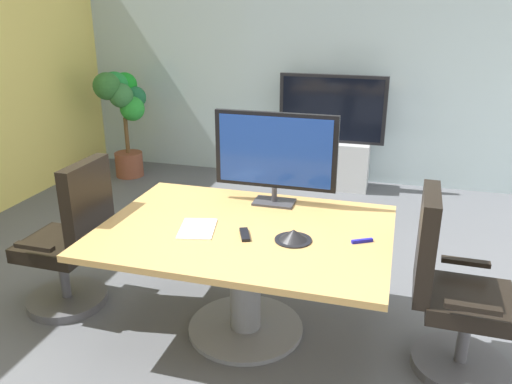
{
  "coord_description": "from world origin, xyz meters",
  "views": [
    {
      "loc": [
        0.83,
        -2.8,
        2.05
      ],
      "look_at": [
        -0.03,
        0.22,
        0.89
      ],
      "focal_mm": 36.01,
      "sensor_mm": 36.0,
      "label": 1
    }
  ],
  "objects_px": {
    "tv_monitor": "(275,153)",
    "potted_plant": "(123,106)",
    "office_chair_left": "(72,248)",
    "office_chair_right": "(451,300)",
    "remote_control": "(245,234)",
    "conference_table": "(245,255)",
    "conference_phone": "(293,236)",
    "wall_display_unit": "(330,150)"
  },
  "relations": [
    {
      "from": "office_chair_left",
      "to": "office_chair_right",
      "type": "xyz_separation_m",
      "value": [
        2.48,
        0.03,
        0.0
      ]
    },
    {
      "from": "conference_phone",
      "to": "office_chair_right",
      "type": "bearing_deg",
      "value": 4.11
    },
    {
      "from": "office_chair_left",
      "to": "office_chair_right",
      "type": "distance_m",
      "value": 2.48
    },
    {
      "from": "tv_monitor",
      "to": "potted_plant",
      "type": "xyz_separation_m",
      "value": [
        -2.45,
        2.24,
        -0.21
      ]
    },
    {
      "from": "potted_plant",
      "to": "office_chair_left",
      "type": "bearing_deg",
      "value": -67.62
    },
    {
      "from": "conference_table",
      "to": "potted_plant",
      "type": "bearing_deg",
      "value": 131.29
    },
    {
      "from": "conference_phone",
      "to": "office_chair_left",
      "type": "bearing_deg",
      "value": 178.61
    },
    {
      "from": "office_chair_right",
      "to": "tv_monitor",
      "type": "distance_m",
      "value": 1.42
    },
    {
      "from": "tv_monitor",
      "to": "potted_plant",
      "type": "distance_m",
      "value": 3.32
    },
    {
      "from": "conference_phone",
      "to": "remote_control",
      "type": "xyz_separation_m",
      "value": [
        -0.29,
        -0.02,
        -0.02
      ]
    },
    {
      "from": "remote_control",
      "to": "potted_plant",
      "type": "bearing_deg",
      "value": 107.7
    },
    {
      "from": "tv_monitor",
      "to": "wall_display_unit",
      "type": "xyz_separation_m",
      "value": [
        0.04,
        2.52,
        -0.66
      ]
    },
    {
      "from": "potted_plant",
      "to": "remote_control",
      "type": "relative_size",
      "value": 7.64
    },
    {
      "from": "office_chair_left",
      "to": "conference_phone",
      "type": "bearing_deg",
      "value": 89.34
    },
    {
      "from": "conference_table",
      "to": "wall_display_unit",
      "type": "xyz_separation_m",
      "value": [
        0.11,
        2.99,
        -0.11
      ]
    },
    {
      "from": "tv_monitor",
      "to": "potted_plant",
      "type": "relative_size",
      "value": 0.65
    },
    {
      "from": "office_chair_left",
      "to": "conference_phone",
      "type": "height_order",
      "value": "office_chair_left"
    },
    {
      "from": "conference_phone",
      "to": "wall_display_unit",
      "type": "bearing_deg",
      "value": 94.0
    },
    {
      "from": "wall_display_unit",
      "to": "remote_control",
      "type": "height_order",
      "value": "wall_display_unit"
    },
    {
      "from": "office_chair_left",
      "to": "conference_table",
      "type": "bearing_deg",
      "value": 93.05
    },
    {
      "from": "conference_phone",
      "to": "remote_control",
      "type": "bearing_deg",
      "value": -176.53
    },
    {
      "from": "office_chair_right",
      "to": "potted_plant",
      "type": "bearing_deg",
      "value": 54.19
    },
    {
      "from": "potted_plant",
      "to": "remote_control",
      "type": "xyz_separation_m",
      "value": [
        2.41,
        -2.81,
        -0.14
      ]
    },
    {
      "from": "office_chair_left",
      "to": "office_chair_right",
      "type": "height_order",
      "value": "same"
    },
    {
      "from": "conference_table",
      "to": "office_chair_right",
      "type": "relative_size",
      "value": 1.63
    },
    {
      "from": "conference_table",
      "to": "office_chair_left",
      "type": "xyz_separation_m",
      "value": [
        -1.24,
        -0.05,
        -0.1
      ]
    },
    {
      "from": "office_chair_right",
      "to": "potted_plant",
      "type": "distance_m",
      "value": 4.55
    },
    {
      "from": "tv_monitor",
      "to": "wall_display_unit",
      "type": "bearing_deg",
      "value": 89.16
    },
    {
      "from": "wall_display_unit",
      "to": "office_chair_left",
      "type": "bearing_deg",
      "value": -113.95
    },
    {
      "from": "potted_plant",
      "to": "tv_monitor",
      "type": "bearing_deg",
      "value": -42.44
    },
    {
      "from": "potted_plant",
      "to": "remote_control",
      "type": "height_order",
      "value": "potted_plant"
    },
    {
      "from": "conference_table",
      "to": "office_chair_left",
      "type": "distance_m",
      "value": 1.25
    },
    {
      "from": "remote_control",
      "to": "conference_phone",
      "type": "bearing_deg",
      "value": -19.39
    },
    {
      "from": "office_chair_left",
      "to": "remote_control",
      "type": "bearing_deg",
      "value": 88.22
    },
    {
      "from": "conference_table",
      "to": "remote_control",
      "type": "relative_size",
      "value": 10.48
    },
    {
      "from": "office_chair_left",
      "to": "tv_monitor",
      "type": "relative_size",
      "value": 1.3
    },
    {
      "from": "tv_monitor",
      "to": "conference_table",
      "type": "bearing_deg",
      "value": -98.76
    },
    {
      "from": "conference_table",
      "to": "wall_display_unit",
      "type": "distance_m",
      "value": 2.99
    },
    {
      "from": "conference_table",
      "to": "potted_plant",
      "type": "relative_size",
      "value": 1.37
    },
    {
      "from": "conference_table",
      "to": "office_chair_left",
      "type": "height_order",
      "value": "office_chair_left"
    },
    {
      "from": "conference_table",
      "to": "tv_monitor",
      "type": "distance_m",
      "value": 0.72
    },
    {
      "from": "conference_table",
      "to": "office_chair_right",
      "type": "height_order",
      "value": "office_chair_right"
    }
  ]
}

